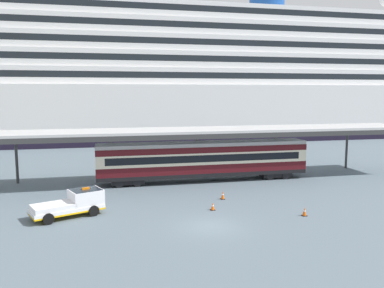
% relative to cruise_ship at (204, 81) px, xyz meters
% --- Properties ---
extents(ground_plane, '(400.00, 400.00, 0.00)m').
position_rel_cruise_ship_xyz_m(ground_plane, '(-14.26, -57.39, -11.62)').
color(ground_plane, slate).
extents(cruise_ship, '(158.14, 30.16, 34.48)m').
position_rel_cruise_ship_xyz_m(cruise_ship, '(0.00, 0.00, 0.00)').
color(cruise_ship, black).
rests_on(cruise_ship, ground).
extents(platform_canopy, '(46.98, 5.92, 5.45)m').
position_rel_cruise_ship_xyz_m(platform_canopy, '(-11.17, -43.18, -6.39)').
color(platform_canopy, '#BEBEBE').
rests_on(platform_canopy, ground).
extents(train_carriage, '(21.90, 2.81, 4.11)m').
position_rel_cruise_ship_xyz_m(train_carriage, '(-11.17, -43.58, -9.32)').
color(train_carriage, black).
rests_on(train_carriage, ground).
extents(service_truck, '(5.58, 3.87, 2.02)m').
position_rel_cruise_ship_xyz_m(service_truck, '(-23.57, -52.77, -10.63)').
color(service_truck, white).
rests_on(service_truck, ground).
extents(traffic_cone_near, '(0.36, 0.36, 0.74)m').
position_rel_cruise_ship_xyz_m(traffic_cone_near, '(-11.30, -50.87, -11.26)').
color(traffic_cone_near, black).
rests_on(traffic_cone_near, ground).
extents(traffic_cone_mid, '(0.36, 0.36, 0.67)m').
position_rel_cruise_ship_xyz_m(traffic_cone_mid, '(-6.66, -56.66, -11.29)').
color(traffic_cone_mid, black).
rests_on(traffic_cone_mid, ground).
extents(traffic_cone_far, '(0.36, 0.36, 0.62)m').
position_rel_cruise_ship_xyz_m(traffic_cone_far, '(-13.01, -53.76, -11.32)').
color(traffic_cone_far, black).
rests_on(traffic_cone_far, ground).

